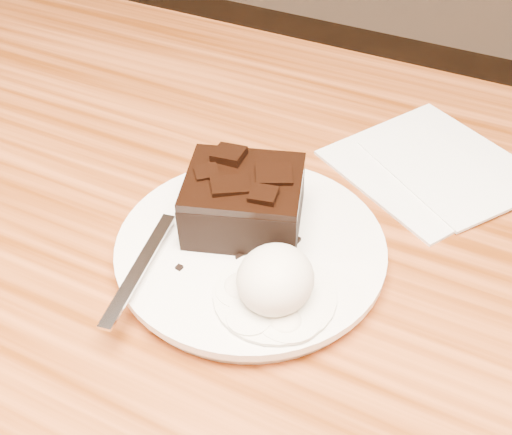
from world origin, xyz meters
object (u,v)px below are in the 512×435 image
at_px(plate, 251,251).
at_px(brownie, 244,204).
at_px(napkin, 430,165).
at_px(spoon, 203,219).
at_px(ice_cream_scoop, 275,279).

relative_size(plate, brownie, 2.39).
bearing_deg(plate, brownie, 129.42).
relative_size(brownie, napkin, 0.58).
relative_size(spoon, napkin, 1.13).
bearing_deg(brownie, napkin, 55.71).
distance_m(plate, ice_cream_scoop, 0.07).
bearing_deg(plate, ice_cream_scoop, -45.94).
distance_m(ice_cream_scoop, napkin, 0.25).
distance_m(plate, brownie, 0.04).
height_order(plate, ice_cream_scoop, ice_cream_scoop).
bearing_deg(ice_cream_scoop, napkin, 75.96).
xyz_separation_m(plate, ice_cream_scoop, (0.04, -0.04, 0.03)).
relative_size(brownie, ice_cream_scoop, 1.54).
relative_size(plate, ice_cream_scoop, 3.67).
bearing_deg(brownie, spoon, -153.56).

